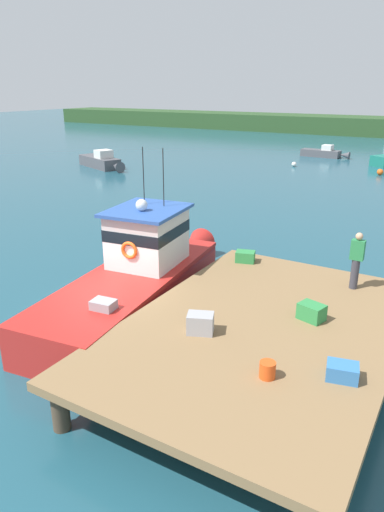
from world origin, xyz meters
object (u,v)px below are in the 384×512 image
Objects in this scene: crate_stack_near_edge at (245,257)px; bait_bucket at (267,370)px; crate_single_far at (342,372)px; main_fishing_boat at (139,275)px; mooring_buoy_inshore at (380,172)px; crate_single_by_cleat at (200,323)px; moored_boat_far_right at (324,153)px; mooring_buoy_outer at (294,164)px; deckhand_by_the_boat at (356,259)px; crate_stack_mid_dock at (312,312)px; moored_boat_mid_harbor at (102,162)px.

crate_stack_near_edge reaches higher than bait_bucket.
crate_stack_near_edge is 6.56m from crate_single_far.
main_fishing_boat reaches higher than mooring_buoy_inshore.
mooring_buoy_inshore is at bearing 92.42° from crate_single_by_cleat.
crate_stack_near_edge reaches higher than moored_boat_far_right.
crate_stack_near_edge reaches higher than mooring_buoy_inshore.
crate_single_by_cleat is (1.05, -4.76, 0.06)m from crate_stack_near_edge.
mooring_buoy_outer is (-10.42, 31.89, -1.17)m from bait_bucket.
moored_boat_far_right is at bearing 107.00° from deckhand_by_the_boat.
crate_single_by_cleat is at bearing -136.14° from crate_stack_mid_dock.
bait_bucket is at bearing -75.82° from moored_boat_far_right.
crate_stack_mid_dock is 2.81m from bait_bucket.
bait_bucket is 0.84× the size of mooring_buoy_outer.
crate_single_by_cleat reaches higher than moored_boat_mid_harbor.
crate_single_by_cleat is (3.59, -2.43, 0.43)m from main_fishing_boat.
crate_single_by_cleat is 0.10× the size of moored_boat_mid_harbor.
deckhand_by_the_boat reaches higher than crate_single_far.
main_fishing_boat is at bearing -80.43° from mooring_buoy_outer.
moored_boat_far_right is (-11.08, 38.13, -0.95)m from crate_single_far.
moored_boat_far_right is at bearing 47.80° from moored_boat_mid_harbor.
main_fishing_boat is 4.35m from crate_single_by_cleat.
deckhand_by_the_boat reaches higher than mooring_buoy_inshore.
bait_bucket is at bearing -23.61° from crate_single_by_cleat.
main_fishing_boat is at bearing -83.23° from moored_boat_far_right.
deckhand_by_the_boat is 26.45m from mooring_buoy_inshore.
main_fishing_boat is 24.65× the size of mooring_buoy_outer.
crate_single_by_cleat is 32.15m from mooring_buoy_outer.
crate_stack_mid_dock is at bearing -70.29° from mooring_buoy_outer.
bait_bucket is 5.33m from deckhand_by_the_boat.
crate_single_far is 33.83m from moored_boat_mid_harbor.
crate_stack_near_edge is 1.00× the size of crate_single_far.
crate_single_far reaches higher than moored_boat_far_right.
main_fishing_boat is 3.47m from crate_stack_near_edge.
main_fishing_boat is 35.77m from moored_boat_far_right.
deckhand_by_the_boat is 28.81m from mooring_buoy_outer.
crate_single_far is at bearing -79.82° from deckhand_by_the_boat.
moored_boat_mid_harbor is (-21.14, 17.32, -0.85)m from crate_stack_near_edge.
main_fishing_boat is 16.59× the size of crate_stack_mid_dock.
mooring_buoy_inshore is (-3.74, 26.12, -1.82)m from deckhand_by_the_boat.
crate_stack_mid_dock is at bearing -39.79° from moored_boat_mid_harbor.
bait_bucket is (5.59, -3.31, 0.36)m from main_fishing_boat.
mooring_buoy_inshore is (6.52, -7.44, -0.17)m from moored_boat_far_right.
crate_stack_mid_dock reaches higher than bait_bucket.
moored_boat_far_right is at bearing 101.51° from crate_stack_near_edge.
moored_boat_far_right is 6.97m from mooring_buoy_outer.
moored_boat_mid_harbor is (-18.60, 19.66, -0.48)m from main_fishing_boat.
moored_boat_mid_harbor is (-25.46, 22.26, -0.83)m from crate_single_far.
moored_boat_far_right is (-10.26, 33.56, -1.65)m from deckhand_by_the_boat.
crate_stack_near_edge is 1.00× the size of crate_stack_mid_dock.
crate_single_by_cleat is at bearing -87.58° from mooring_buoy_inshore.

